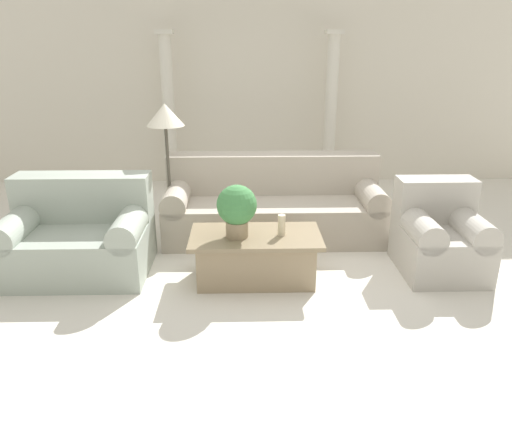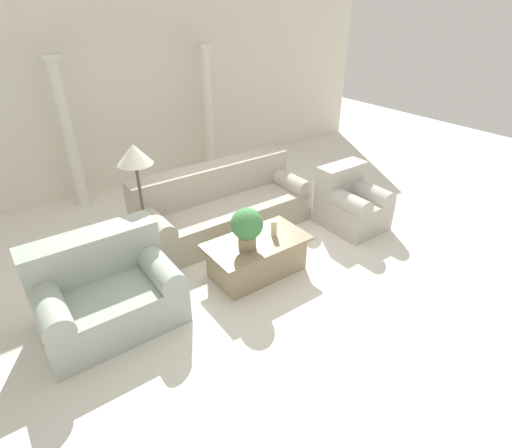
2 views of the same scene
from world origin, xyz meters
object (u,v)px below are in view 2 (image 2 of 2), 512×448
(potted_plant, at_px, (247,226))
(armchair, at_px, (351,202))
(loveseat, at_px, (106,290))
(sofa_long, at_px, (222,206))
(floor_lamp, at_px, (135,163))
(coffee_table, at_px, (257,256))

(potted_plant, distance_m, armchair, 2.03)
(loveseat, distance_m, armchair, 3.54)
(sofa_long, distance_m, loveseat, 2.16)
(floor_lamp, relative_size, armchair, 1.75)
(loveseat, distance_m, floor_lamp, 1.48)
(loveseat, bearing_deg, coffee_table, -8.58)
(loveseat, distance_m, potted_plant, 1.62)
(sofa_long, relative_size, floor_lamp, 1.61)
(sofa_long, height_order, loveseat, same)
(sofa_long, distance_m, coffee_table, 1.20)
(potted_plant, bearing_deg, armchair, 6.11)
(sofa_long, height_order, floor_lamp, floor_lamp)
(sofa_long, height_order, potted_plant, potted_plant)
(loveseat, height_order, coffee_table, loveseat)
(loveseat, bearing_deg, floor_lamp, 46.43)
(coffee_table, relative_size, floor_lamp, 0.80)
(coffee_table, distance_m, floor_lamp, 1.80)
(loveseat, relative_size, potted_plant, 2.72)
(armchair, bearing_deg, potted_plant, -173.89)
(coffee_table, height_order, armchair, armchair)
(coffee_table, height_order, potted_plant, potted_plant)
(loveseat, distance_m, coffee_table, 1.75)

